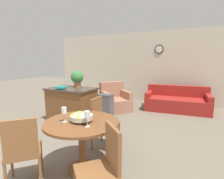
# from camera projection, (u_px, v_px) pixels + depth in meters

# --- Properties ---
(wall_back) EXTENTS (8.00, 0.09, 2.70)m
(wall_back) POSITION_uv_depth(u_px,v_px,m) (144.00, 67.00, 6.86)
(wall_back) COLOR beige
(wall_back) RESTS_ON ground_plane
(dining_table) EXTENTS (1.07, 1.07, 0.76)m
(dining_table) POSITION_uv_depth(u_px,v_px,m) (82.00, 133.00, 2.52)
(dining_table) COLOR brown
(dining_table) RESTS_ON ground_plane
(dining_chair_near_left) EXTENTS (0.59, 0.59, 0.94)m
(dining_chair_near_left) POSITION_uv_depth(u_px,v_px,m) (23.00, 149.00, 2.20)
(dining_chair_near_left) COLOR brown
(dining_chair_near_left) RESTS_ON ground_plane
(dining_chair_near_right) EXTENTS (0.59, 0.59, 0.94)m
(dining_chair_near_right) POSITION_uv_depth(u_px,v_px,m) (103.00, 165.00, 1.85)
(dining_chair_near_right) COLOR brown
(dining_chair_near_right) RESTS_ON ground_plane
(dining_chair_far_side) EXTENTS (0.43, 0.43, 0.94)m
(dining_chair_far_side) POSITION_uv_depth(u_px,v_px,m) (102.00, 120.00, 3.25)
(dining_chair_far_side) COLOR brown
(dining_chair_far_side) RESTS_ON ground_plane
(fruit_bowl) EXTENTS (0.32, 0.32, 0.12)m
(fruit_bowl) POSITION_uv_depth(u_px,v_px,m) (81.00, 117.00, 2.48)
(fruit_bowl) COLOR #B7B29E
(fruit_bowl) RESTS_ON dining_table
(wine_glass_left) EXTENTS (0.07, 0.07, 0.21)m
(wine_glass_left) POSITION_uv_depth(u_px,v_px,m) (64.00, 111.00, 2.44)
(wine_glass_left) COLOR silver
(wine_glass_left) RESTS_ON dining_table
(wine_glass_right) EXTENTS (0.07, 0.07, 0.21)m
(wine_glass_right) POSITION_uv_depth(u_px,v_px,m) (87.00, 115.00, 2.26)
(wine_glass_right) COLOR silver
(wine_glass_right) RESTS_ON dining_table
(kitchen_island) EXTENTS (1.25, 0.84, 0.88)m
(kitchen_island) POSITION_uv_depth(u_px,v_px,m) (72.00, 104.00, 4.78)
(kitchen_island) COLOR brown
(kitchen_island) RESTS_ON ground_plane
(teal_bowl) EXTENTS (0.30, 0.30, 0.06)m
(teal_bowl) POSITION_uv_depth(u_px,v_px,m) (61.00, 87.00, 4.56)
(teal_bowl) COLOR teal
(teal_bowl) RESTS_ON kitchen_island
(potted_plant) EXTENTS (0.35, 0.35, 0.46)m
(potted_plant) POSITION_uv_depth(u_px,v_px,m) (77.00, 78.00, 4.82)
(potted_plant) COLOR #A36642
(potted_plant) RESTS_ON kitchen_island
(trash_bin) EXTENTS (0.35, 0.25, 0.77)m
(trash_bin) POSITION_uv_depth(u_px,v_px,m) (106.00, 109.00, 4.52)
(trash_bin) COLOR #56565B
(trash_bin) RESTS_ON ground_plane
(couch) EXTENTS (2.05, 1.11, 0.78)m
(couch) POSITION_uv_depth(u_px,v_px,m) (177.00, 102.00, 5.70)
(couch) COLOR maroon
(couch) RESTS_ON ground_plane
(armchair) EXTENTS (1.19, 1.19, 0.91)m
(armchair) POSITION_uv_depth(u_px,v_px,m) (115.00, 101.00, 5.71)
(armchair) COLOR #A87056
(armchair) RESTS_ON ground_plane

